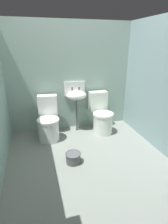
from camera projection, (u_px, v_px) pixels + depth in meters
ground_plane at (90, 164)px, 2.75m from camera, size 2.84×2.99×0.08m
wall_back at (70, 78)px, 3.57m from camera, size 2.84×0.10×2.10m
wall_right at (167, 88)px, 2.77m from camera, size 0.10×2.79×2.10m
toilet_left at (48, 122)px, 3.34m from camera, size 0.44×0.63×0.78m
toilet_right at (101, 116)px, 3.60m from camera, size 0.41×0.60×0.78m
sink at (76, 95)px, 3.50m from camera, size 0.42×0.35×0.99m
bucket at (73, 158)px, 2.70m from camera, size 0.24×0.24×0.16m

